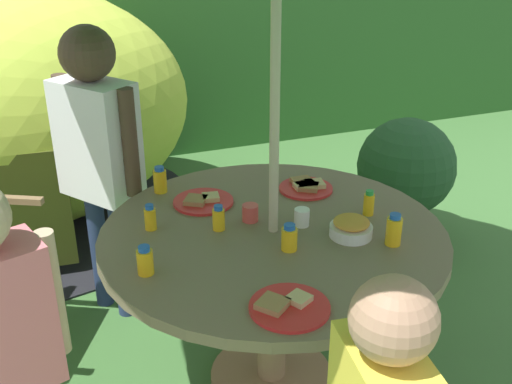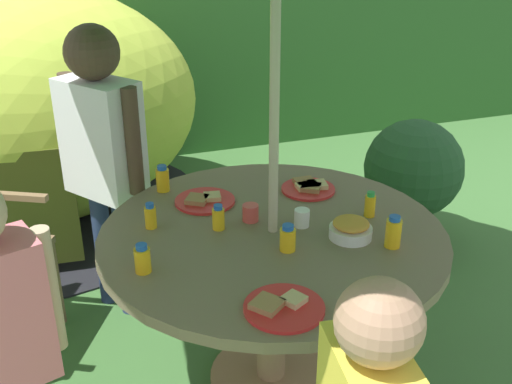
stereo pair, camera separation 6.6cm
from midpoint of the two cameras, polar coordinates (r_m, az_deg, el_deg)
ground_plane at (r=2.82m, az=0.71°, el=-16.98°), size 10.00×10.00×0.02m
hedge_backdrop at (r=5.15m, az=-12.13°, el=13.73°), size 9.00×0.70×1.81m
garden_table at (r=2.45m, az=0.79°, el=-6.09°), size 1.35×1.35×0.74m
dome_tent at (r=4.12m, az=-22.23°, el=7.18°), size 2.40×2.40×1.49m
potted_plant at (r=3.74m, az=13.23°, el=1.94°), size 0.58×0.58×0.77m
child_in_white_shirt at (r=2.88m, az=-15.14°, el=4.63°), size 0.38×0.42×1.43m
snack_bowl at (r=2.35m, az=8.02°, el=-3.28°), size 0.16×0.16×0.08m
plate_mid_right at (r=2.61m, az=-5.66°, el=-0.83°), size 0.26×0.26×0.03m
plate_back_edge at (r=2.72m, az=4.01°, el=0.50°), size 0.24×0.24×0.03m
plate_far_left at (r=1.95m, az=1.99°, el=-10.53°), size 0.26×0.26×0.03m
juice_bottle_near_left at (r=2.71m, az=-9.58°, el=1.08°), size 0.06×0.06×0.12m
juice_bottle_near_right at (r=2.41m, az=-10.55°, el=-2.38°), size 0.05×0.05×0.10m
juice_bottle_far_right at (r=2.31m, az=11.87°, el=-3.50°), size 0.06×0.06×0.13m
juice_bottle_center_front at (r=2.14m, az=-11.13°, el=-6.30°), size 0.06×0.06×0.11m
juice_bottle_center_back at (r=2.38m, az=-4.28°, el=-2.46°), size 0.05×0.05×0.10m
juice_bottle_mid_left at (r=2.52m, az=9.69°, el=-1.06°), size 0.04×0.04×0.11m
juice_bottle_front_edge at (r=2.24m, az=2.29°, el=-4.29°), size 0.06×0.06×0.10m
cup_near at (r=2.44m, az=-1.31°, el=-1.95°), size 0.06×0.06×0.07m
cup_far at (r=2.41m, az=3.50°, el=-2.36°), size 0.06×0.06×0.07m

